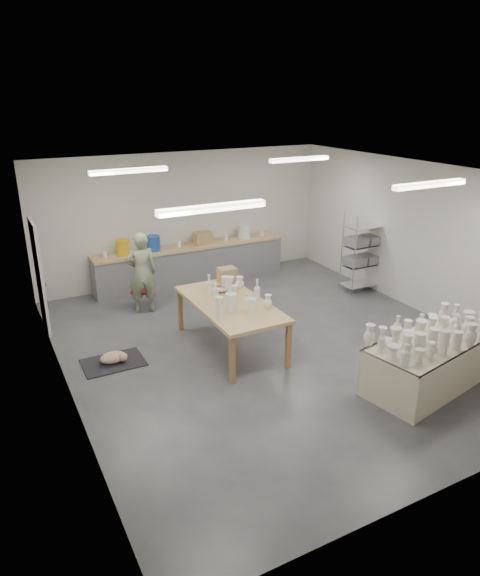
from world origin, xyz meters
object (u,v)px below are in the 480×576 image
drying_table (429,360)px  potter (142,273)px  work_table (231,300)px  red_stool (140,292)px

drying_table → potter: potter is taller
work_table → potter: bearing=112.9°
work_table → potter: potter is taller
work_table → potter: 2.35m
potter → red_stool: size_ratio=3.64×
potter → work_table: bearing=123.1°
drying_table → red_stool: bearing=109.4°
potter → red_stool: potter is taller
drying_table → potter: (-2.97, 4.78, 0.40)m
drying_table → work_table: work_table is taller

